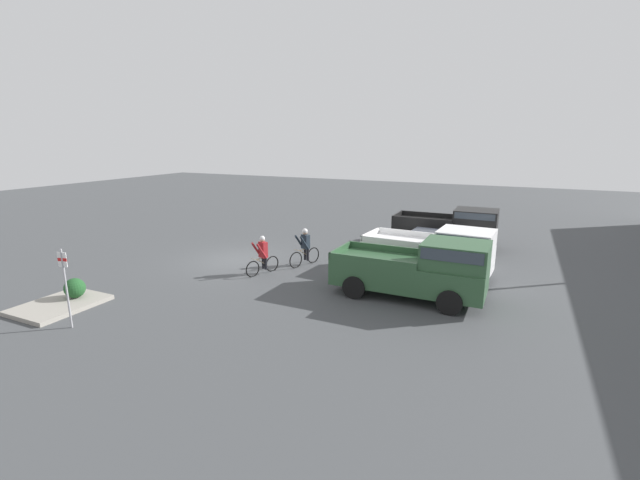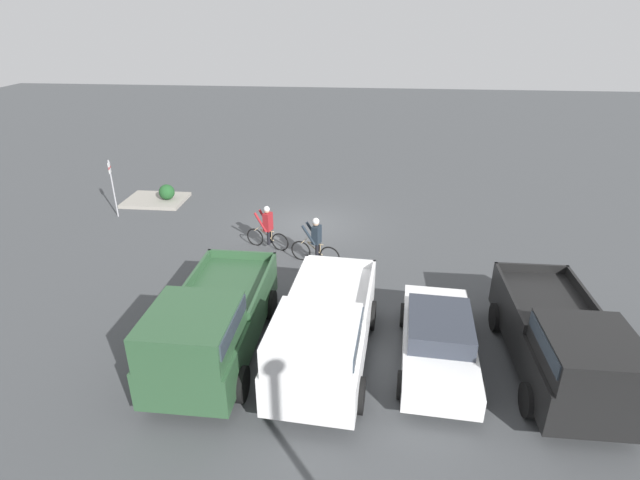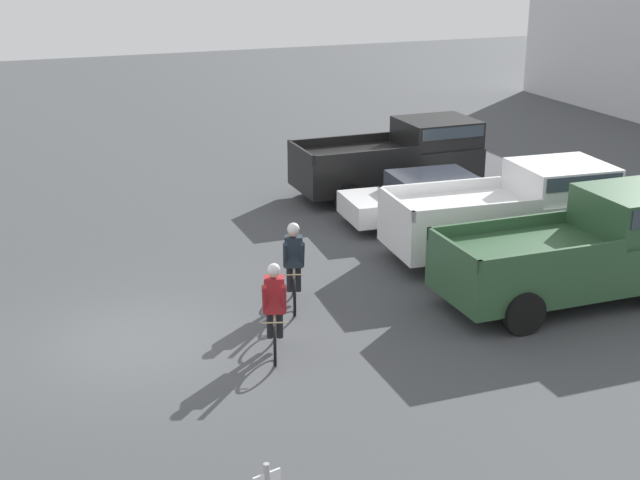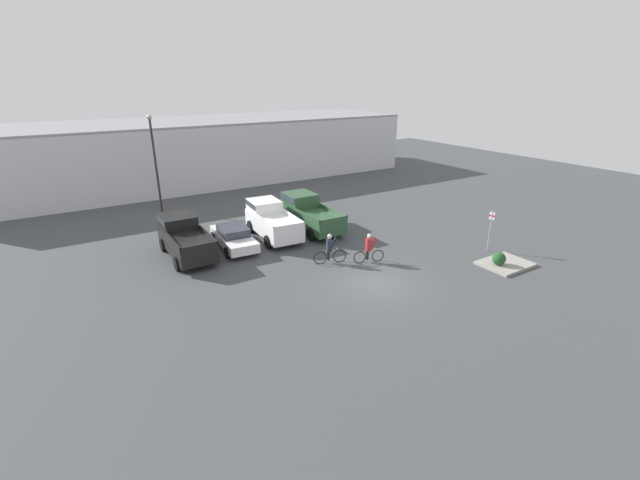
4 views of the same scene
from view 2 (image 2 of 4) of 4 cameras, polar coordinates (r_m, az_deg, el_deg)
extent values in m
plane|color=#424447|center=(20.71, -1.28, 1.72)|extent=(80.00, 80.00, 0.00)
cube|color=black|center=(13.59, 25.42, -10.38)|extent=(2.05, 5.26, 1.00)
cube|color=black|center=(11.93, 28.48, -11.23)|extent=(1.88, 2.10, 0.74)
cube|color=#333D47|center=(11.84, 28.64, -10.58)|extent=(1.94, 1.94, 0.32)
cube|color=black|center=(14.46, 28.29, -5.89)|extent=(0.08, 3.15, 0.25)
cube|color=black|center=(13.81, 20.75, -5.83)|extent=(0.08, 3.15, 0.25)
cube|color=black|center=(15.38, 22.98, -2.98)|extent=(2.04, 0.08, 0.25)
cylinder|color=black|center=(13.07, 31.62, -15.94)|extent=(0.22, 0.77, 0.77)
cylinder|color=black|center=(12.31, 22.72, -16.53)|extent=(0.22, 0.77, 0.77)
cylinder|color=black|center=(15.45, 26.88, -8.28)|extent=(0.22, 0.77, 0.77)
cylinder|color=black|center=(14.82, 19.46, -8.30)|extent=(0.22, 0.77, 0.77)
cube|color=white|center=(13.08, 13.32, -11.32)|extent=(2.04, 4.68, 0.56)
cube|color=#2D333D|center=(12.79, 13.55, -9.44)|extent=(1.69, 2.16, 0.48)
cylinder|color=black|center=(12.19, 17.70, -16.41)|extent=(0.23, 0.68, 0.66)
cylinder|color=black|center=(12.03, 9.26, -16.04)|extent=(0.23, 0.68, 0.66)
cylinder|color=black|center=(14.51, 16.41, -8.85)|extent=(0.23, 0.68, 0.66)
cylinder|color=black|center=(14.37, 9.53, -8.44)|extent=(0.23, 0.68, 0.66)
cube|color=white|center=(12.59, 0.67, -10.36)|extent=(2.43, 5.32, 1.02)
cube|color=white|center=(10.84, -0.68, -11.27)|extent=(2.03, 2.21, 0.73)
cube|color=#333D47|center=(10.74, -0.68, -10.58)|extent=(2.07, 2.05, 0.32)
cube|color=white|center=(13.02, 5.71, -5.87)|extent=(0.32, 3.11, 0.25)
cube|color=white|center=(13.27, -2.77, -5.14)|extent=(0.32, 3.11, 0.25)
cube|color=white|center=(14.42, 2.35, -2.51)|extent=(2.04, 0.23, 0.25)
cylinder|color=black|center=(11.54, 4.52, -17.29)|extent=(0.28, 0.84, 0.82)
cylinder|color=black|center=(11.83, -5.75, -16.10)|extent=(0.28, 0.84, 0.82)
cylinder|color=black|center=(14.09, 5.88, -8.57)|extent=(0.28, 0.84, 0.82)
cylinder|color=black|center=(14.32, -2.33, -7.82)|extent=(0.28, 0.84, 0.82)
cube|color=#2D5133|center=(13.18, -11.67, -9.26)|extent=(2.14, 5.44, 0.97)
cube|color=#2D5133|center=(11.41, -14.49, -9.92)|extent=(1.93, 2.19, 0.87)
cube|color=#333D47|center=(11.31, -14.59, -9.12)|extent=(1.99, 2.02, 0.38)
cube|color=#2D5133|center=(13.49, -6.50, -4.93)|extent=(0.12, 3.25, 0.25)
cube|color=#2D5133|center=(14.04, -14.47, -4.36)|extent=(0.12, 3.25, 0.25)
cube|color=#2D5133|center=(15.07, -8.91, -1.71)|extent=(2.07, 0.11, 0.25)
cylinder|color=black|center=(11.90, -9.00, -15.96)|extent=(0.23, 0.85, 0.84)
cylinder|color=black|center=(12.55, -18.47, -14.66)|extent=(0.23, 0.85, 0.84)
cylinder|color=black|center=(14.52, -5.64, -7.39)|extent=(0.23, 0.85, 0.84)
cylinder|color=black|center=(15.05, -13.43, -6.75)|extent=(0.23, 0.85, 0.84)
torus|color=black|center=(18.97, -7.42, 0.32)|extent=(0.69, 0.27, 0.71)
torus|color=black|center=(18.47, -4.59, -0.24)|extent=(0.69, 0.27, 0.71)
cylinder|color=tan|center=(18.64, -6.05, 0.53)|extent=(0.54, 0.21, 0.37)
cylinder|color=tan|center=(18.56, -6.07, 1.08)|extent=(0.57, 0.22, 0.04)
cylinder|color=tan|center=(18.55, -5.55, 0.43)|extent=(0.05, 0.05, 0.34)
cylinder|color=tan|center=(18.74, -7.14, 1.35)|extent=(0.17, 0.44, 0.02)
cylinder|color=black|center=(18.54, -5.89, 0.25)|extent=(0.15, 0.15, 0.53)
cylinder|color=black|center=(18.68, -5.62, 0.46)|extent=(0.15, 0.15, 0.53)
cube|color=maroon|center=(18.39, -5.98, 2.09)|extent=(0.34, 0.42, 0.68)
cylinder|color=maroon|center=(18.36, -6.82, 2.01)|extent=(0.53, 0.25, 0.73)
cylinder|color=maroon|center=(18.63, -6.29, 2.38)|extent=(0.53, 0.25, 0.73)
sphere|color=tan|center=(18.24, -6.11, 3.38)|extent=(0.20, 0.20, 0.20)
sphere|color=silver|center=(18.22, -6.12, 3.53)|extent=(0.22, 0.22, 0.22)
torus|color=black|center=(17.71, -2.20, -1.24)|extent=(0.74, 0.29, 0.76)
torus|color=black|center=(17.28, 1.12, -1.91)|extent=(0.74, 0.29, 0.76)
cylinder|color=tan|center=(17.41, -0.56, -1.03)|extent=(0.56, 0.22, 0.40)
cylinder|color=tan|center=(17.31, -0.56, -0.39)|extent=(0.59, 0.23, 0.04)
cylinder|color=tan|center=(17.33, 0.03, -1.14)|extent=(0.05, 0.05, 0.37)
cylinder|color=tan|center=(17.47, -1.81, -0.07)|extent=(0.17, 0.44, 0.02)
cylinder|color=black|center=(17.31, -0.35, -1.35)|extent=(0.15, 0.15, 0.56)
cylinder|color=black|center=(17.46, -0.10, -1.11)|extent=(0.15, 0.15, 0.56)
cube|color=#1E2833|center=(17.15, -0.40, 0.62)|extent=(0.34, 0.42, 0.64)
cylinder|color=#1E2833|center=(17.09, -1.32, 0.54)|extent=(0.55, 0.26, 0.69)
cylinder|color=#1E2833|center=(17.37, -0.84, 0.96)|extent=(0.55, 0.26, 0.69)
sphere|color=tan|center=(16.98, -0.49, 1.97)|extent=(0.22, 0.22, 0.22)
sphere|color=silver|center=(16.96, -0.49, 2.14)|extent=(0.25, 0.25, 0.25)
cylinder|color=#9E9EA3|center=(22.88, -22.55, 5.42)|extent=(0.06, 0.06, 2.50)
cube|color=white|center=(22.62, -22.93, 7.62)|extent=(0.09, 0.30, 0.45)
cube|color=red|center=(22.62, -22.93, 7.62)|extent=(0.09, 0.30, 0.10)
cube|color=gray|center=(24.48, -18.24, 4.35)|extent=(2.69, 2.10, 0.15)
sphere|color=#1E4C23|center=(24.07, -17.11, 5.26)|extent=(0.71, 0.71, 0.71)
camera|label=1|loc=(19.87, -63.08, 4.19)|focal=24.00mm
camera|label=3|loc=(27.50, -36.06, 18.57)|focal=50.00mm
camera|label=4|loc=(35.36, 25.20, 25.31)|focal=24.00mm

